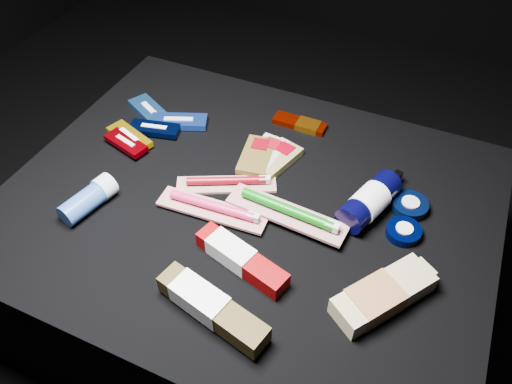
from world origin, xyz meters
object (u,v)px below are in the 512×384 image
at_px(lotion_bottle, 370,201).
at_px(toothpaste_carton_red, 238,257).
at_px(deodorant_stick, 89,199).
at_px(bodywash_bottle, 382,296).

distance_m(lotion_bottle, toothpaste_carton_red, 0.28).
bearing_deg(lotion_bottle, deodorant_stick, -138.82).
relative_size(lotion_bottle, toothpaste_carton_red, 0.99).
bearing_deg(deodorant_stick, lotion_bottle, 35.85).
relative_size(bodywash_bottle, toothpaste_carton_red, 0.98).
bearing_deg(deodorant_stick, toothpaste_carton_red, 12.37).
distance_m(deodorant_stick, toothpaste_carton_red, 0.33).
xyz_separation_m(lotion_bottle, deodorant_stick, (-0.51, -0.22, -0.01)).
bearing_deg(lotion_bottle, toothpaste_carton_red, -111.39).
bearing_deg(lotion_bottle, bodywash_bottle, -50.50).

